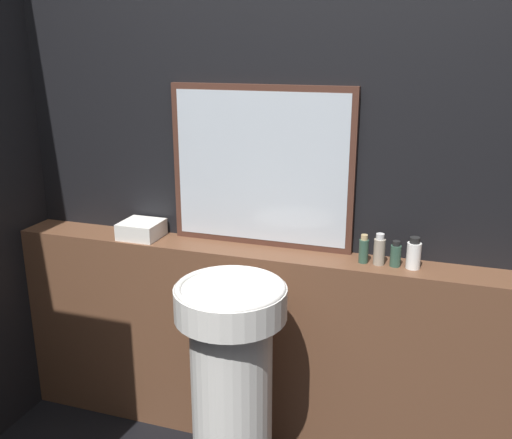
% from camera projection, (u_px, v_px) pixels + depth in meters
% --- Properties ---
extents(wall_back, '(8.00, 0.06, 2.50)m').
position_uv_depth(wall_back, '(283.00, 161.00, 2.34)').
color(wall_back, black).
rests_on(wall_back, ground_plane).
extents(vanity_counter, '(2.36, 0.19, 0.89)m').
position_uv_depth(vanity_counter, '(273.00, 349.00, 2.46)').
color(vanity_counter, brown).
rests_on(vanity_counter, ground_plane).
extents(pedestal_sink, '(0.40, 0.40, 0.90)m').
position_uv_depth(pedestal_sink, '(232.00, 385.00, 2.12)').
color(pedestal_sink, silver).
rests_on(pedestal_sink, ground_plane).
extents(mirror, '(0.77, 0.03, 0.67)m').
position_uv_depth(mirror, '(261.00, 168.00, 2.33)').
color(mirror, '#47281E').
rests_on(mirror, vanity_counter).
extents(towel_stack, '(0.17, 0.17, 0.07)m').
position_uv_depth(towel_stack, '(142.00, 229.00, 2.51)').
color(towel_stack, silver).
rests_on(towel_stack, vanity_counter).
extents(shampoo_bottle, '(0.04, 0.04, 0.11)m').
position_uv_depth(shampoo_bottle, '(364.00, 250.00, 2.21)').
color(shampoo_bottle, '#2D4C3D').
rests_on(shampoo_bottle, vanity_counter).
extents(conditioner_bottle, '(0.04, 0.04, 0.12)m').
position_uv_depth(conditioner_bottle, '(379.00, 250.00, 2.19)').
color(conditioner_bottle, gray).
rests_on(conditioner_bottle, vanity_counter).
extents(lotion_bottle, '(0.04, 0.04, 0.10)m').
position_uv_depth(lotion_bottle, '(396.00, 255.00, 2.17)').
color(lotion_bottle, '#2D4C3D').
rests_on(lotion_bottle, vanity_counter).
extents(body_wash_bottle, '(0.05, 0.05, 0.12)m').
position_uv_depth(body_wash_bottle, '(414.00, 254.00, 2.15)').
color(body_wash_bottle, white).
rests_on(body_wash_bottle, vanity_counter).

